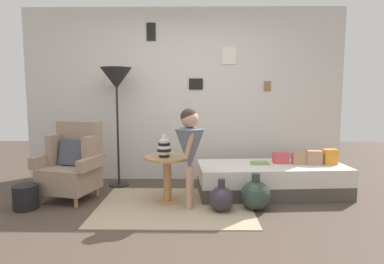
{
  "coord_description": "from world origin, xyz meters",
  "views": [
    {
      "loc": [
        0.21,
        -3.11,
        1.32
      ],
      "look_at": [
        0.15,
        0.95,
        0.85
      ],
      "focal_mm": 30.73,
      "sensor_mm": 36.0,
      "label": 1
    }
  ],
  "objects_px": {
    "book_on_daybed": "(260,163)",
    "demijohn_far": "(255,195)",
    "floor_lamp": "(116,82)",
    "person_child": "(190,145)",
    "armchair": "(73,164)",
    "vase_striped": "(164,148)",
    "demijohn_near": "(221,199)",
    "magazine_basket": "(26,197)",
    "side_table": "(167,170)",
    "daybed": "(271,179)"
  },
  "relations": [
    {
      "from": "armchair",
      "to": "floor_lamp",
      "type": "distance_m",
      "value": 1.27
    },
    {
      "from": "side_table",
      "to": "demijohn_far",
      "type": "xyz_separation_m",
      "value": [
        1.03,
        -0.26,
        -0.23
      ]
    },
    {
      "from": "demijohn_far",
      "to": "floor_lamp",
      "type": "bearing_deg",
      "value": 151.3
    },
    {
      "from": "vase_striped",
      "to": "demijohn_near",
      "type": "bearing_deg",
      "value": -23.72
    },
    {
      "from": "person_child",
      "to": "magazine_basket",
      "type": "relative_size",
      "value": 4.15
    },
    {
      "from": "vase_striped",
      "to": "demijohn_near",
      "type": "relative_size",
      "value": 0.72
    },
    {
      "from": "armchair",
      "to": "demijohn_far",
      "type": "xyz_separation_m",
      "value": [
        2.24,
        -0.4,
        -0.27
      ]
    },
    {
      "from": "vase_striped",
      "to": "book_on_daybed",
      "type": "relative_size",
      "value": 1.22
    },
    {
      "from": "armchair",
      "to": "floor_lamp",
      "type": "xyz_separation_m",
      "value": [
        0.44,
        0.58,
        1.04
      ]
    },
    {
      "from": "book_on_daybed",
      "to": "magazine_basket",
      "type": "height_order",
      "value": "book_on_daybed"
    },
    {
      "from": "book_on_daybed",
      "to": "demijohn_near",
      "type": "bearing_deg",
      "value": -129.39
    },
    {
      "from": "armchair",
      "to": "book_on_daybed",
      "type": "height_order",
      "value": "armchair"
    },
    {
      "from": "armchair",
      "to": "magazine_basket",
      "type": "xyz_separation_m",
      "value": [
        -0.4,
        -0.41,
        -0.3
      ]
    },
    {
      "from": "floor_lamp",
      "to": "magazine_basket",
      "type": "distance_m",
      "value": 1.87
    },
    {
      "from": "daybed",
      "to": "magazine_basket",
      "type": "distance_m",
      "value": 3.02
    },
    {
      "from": "person_child",
      "to": "magazine_basket",
      "type": "distance_m",
      "value": 1.98
    },
    {
      "from": "armchair",
      "to": "magazine_basket",
      "type": "height_order",
      "value": "armchair"
    },
    {
      "from": "daybed",
      "to": "demijohn_far",
      "type": "bearing_deg",
      "value": -117.5
    },
    {
      "from": "side_table",
      "to": "book_on_daybed",
      "type": "bearing_deg",
      "value": 16.76
    },
    {
      "from": "person_child",
      "to": "demijohn_far",
      "type": "distance_m",
      "value": 0.95
    },
    {
      "from": "vase_striped",
      "to": "floor_lamp",
      "type": "relative_size",
      "value": 0.16
    },
    {
      "from": "vase_striped",
      "to": "demijohn_near",
      "type": "xyz_separation_m",
      "value": [
        0.67,
        -0.29,
        -0.53
      ]
    },
    {
      "from": "book_on_daybed",
      "to": "magazine_basket",
      "type": "distance_m",
      "value": 2.88
    },
    {
      "from": "side_table",
      "to": "person_child",
      "type": "bearing_deg",
      "value": -38.64
    },
    {
      "from": "daybed",
      "to": "floor_lamp",
      "type": "bearing_deg",
      "value": 169.65
    },
    {
      "from": "floor_lamp",
      "to": "demijohn_far",
      "type": "distance_m",
      "value": 2.43
    },
    {
      "from": "daybed",
      "to": "demijohn_near",
      "type": "height_order",
      "value": "daybed"
    },
    {
      "from": "book_on_daybed",
      "to": "demijohn_far",
      "type": "bearing_deg",
      "value": -104.48
    },
    {
      "from": "floor_lamp",
      "to": "demijohn_near",
      "type": "relative_size",
      "value": 4.52
    },
    {
      "from": "person_child",
      "to": "book_on_daybed",
      "type": "relative_size",
      "value": 5.28
    },
    {
      "from": "demijohn_far",
      "to": "demijohn_near",
      "type": "bearing_deg",
      "value": -171.46
    },
    {
      "from": "vase_striped",
      "to": "demijohn_near",
      "type": "height_order",
      "value": "vase_striped"
    },
    {
      "from": "floor_lamp",
      "to": "demijohn_near",
      "type": "xyz_separation_m",
      "value": [
        1.41,
        -1.05,
        -1.33
      ]
    },
    {
      "from": "side_table",
      "to": "armchair",
      "type": "bearing_deg",
      "value": 173.13
    },
    {
      "from": "daybed",
      "to": "floor_lamp",
      "type": "distance_m",
      "value": 2.5
    },
    {
      "from": "floor_lamp",
      "to": "person_child",
      "type": "height_order",
      "value": "floor_lamp"
    },
    {
      "from": "demijohn_near",
      "to": "side_table",
      "type": "bearing_deg",
      "value": 153.64
    },
    {
      "from": "vase_striped",
      "to": "armchair",
      "type": "bearing_deg",
      "value": 171.93
    },
    {
      "from": "person_child",
      "to": "demijohn_near",
      "type": "relative_size",
      "value": 3.11
    },
    {
      "from": "side_table",
      "to": "demijohn_far",
      "type": "relative_size",
      "value": 1.34
    },
    {
      "from": "daybed",
      "to": "book_on_daybed",
      "type": "height_order",
      "value": "book_on_daybed"
    },
    {
      "from": "floor_lamp",
      "to": "magazine_basket",
      "type": "relative_size",
      "value": 6.03
    },
    {
      "from": "daybed",
      "to": "person_child",
      "type": "bearing_deg",
      "value": -151.99
    },
    {
      "from": "side_table",
      "to": "floor_lamp",
      "type": "bearing_deg",
      "value": 136.54
    },
    {
      "from": "side_table",
      "to": "demijohn_far",
      "type": "bearing_deg",
      "value": -13.95
    },
    {
      "from": "demijohn_far",
      "to": "side_table",
      "type": "bearing_deg",
      "value": 166.05
    },
    {
      "from": "armchair",
      "to": "demijohn_near",
      "type": "height_order",
      "value": "armchair"
    },
    {
      "from": "person_child",
      "to": "side_table",
      "type": "bearing_deg",
      "value": 141.36
    },
    {
      "from": "person_child",
      "to": "daybed",
      "type": "bearing_deg",
      "value": 28.01
    },
    {
      "from": "vase_striped",
      "to": "demijohn_far",
      "type": "xyz_separation_m",
      "value": [
        1.06,
        -0.24,
        -0.5
      ]
    }
  ]
}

